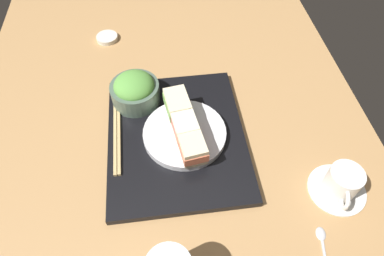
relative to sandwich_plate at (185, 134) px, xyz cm
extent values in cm
cube|color=tan|center=(-4.55, -3.34, -4.21)|extent=(140.00, 100.00, 3.00)
cube|color=black|center=(-0.45, -1.97, -1.78)|extent=(38.79, 31.99, 1.86)
cylinder|color=silver|center=(0.00, 0.00, 0.00)|extent=(19.44, 19.44, 1.70)
cube|color=beige|center=(-5.92, -0.96, 1.58)|extent=(8.29, 6.23, 1.45)
cube|color=#669347|center=(-5.92, -0.96, 3.48)|extent=(8.40, 6.54, 2.35)
cube|color=beige|center=(-5.92, -0.96, 5.38)|extent=(8.29, 6.23, 1.45)
cube|color=#EFE5C1|center=(0.00, 0.00, 1.48)|extent=(8.29, 6.23, 1.27)
cube|color=#B74C42|center=(0.00, 0.00, 3.32)|extent=(8.47, 6.32, 2.40)
cube|color=#EFE5C1|center=(0.00, 0.00, 5.15)|extent=(8.29, 6.23, 1.27)
cube|color=beige|center=(5.92, 0.96, 1.47)|extent=(8.29, 6.23, 1.24)
cube|color=#CC6B4C|center=(5.92, 0.96, 3.21)|extent=(8.69, 6.55, 2.24)
cube|color=beige|center=(5.92, 0.96, 4.94)|extent=(8.29, 6.23, 1.24)
cylinder|color=#4C6051|center=(-12.78, -10.90, 1.75)|extent=(12.13, 12.13, 5.19)
ellipsoid|color=#5B9E42|center=(-12.78, -10.90, 4.34)|extent=(10.05, 10.05, 5.53)
cube|color=tan|center=(-2.15, -16.23, -0.50)|extent=(22.14, 0.98, 0.70)
cube|color=tan|center=(-2.16, -15.37, -0.50)|extent=(22.14, 0.98, 0.70)
cylinder|color=white|center=(17.25, 31.05, -2.31)|extent=(12.37, 12.37, 0.80)
cylinder|color=white|center=(17.25, 31.05, 1.25)|extent=(6.98, 6.98, 6.31)
cylinder|color=#382111|center=(17.25, 31.05, 4.01)|extent=(6.42, 6.42, 0.40)
torus|color=white|center=(21.16, 29.85, 1.25)|extent=(4.38, 2.03, 4.34)
cylinder|color=silver|center=(-40.98, -19.45, -2.07)|extent=(6.45, 6.45, 1.27)
cube|color=silver|center=(30.07, 23.46, -2.46)|extent=(8.13, 2.10, 0.50)
ellipsoid|color=silver|center=(26.06, 24.26, -2.31)|extent=(3.14, 2.51, 0.80)
camera|label=1|loc=(45.57, -4.10, 62.56)|focal=31.00mm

